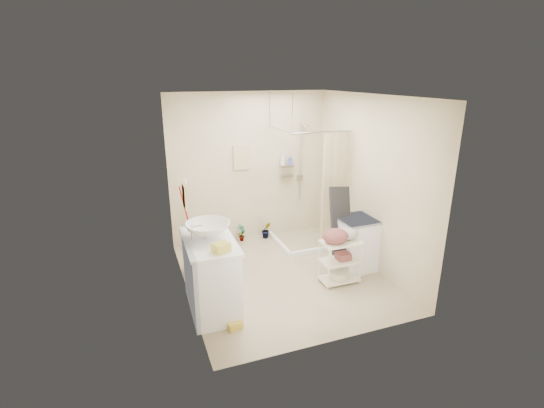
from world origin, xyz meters
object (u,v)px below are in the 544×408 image
at_px(vanity, 211,275).
at_px(toilet, 205,250).
at_px(washing_machine, 355,243).
at_px(laundry_rack, 340,258).

xyz_separation_m(vanity, toilet, (0.12, 0.99, -0.12)).
xyz_separation_m(toilet, washing_machine, (2.18, -0.65, 0.05)).
xyz_separation_m(toilet, laundry_rack, (1.74, -0.97, 0.03)).
height_order(toilet, washing_machine, washing_machine).
distance_m(washing_machine, laundry_rack, 0.54).
distance_m(vanity, laundry_rack, 1.87).
distance_m(vanity, washing_machine, 2.33).
bearing_deg(vanity, laundry_rack, 2.15).
relative_size(vanity, laundry_rack, 1.42).
distance_m(toilet, washing_machine, 2.28).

